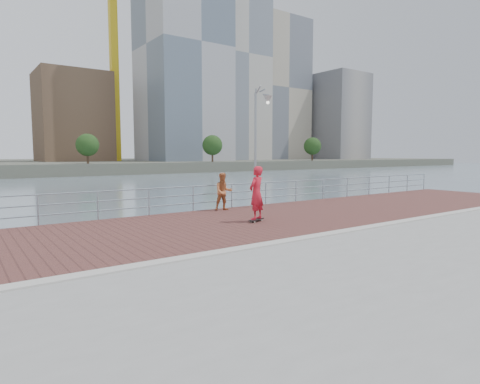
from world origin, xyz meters
TOP-DOWN VIEW (x-y plane):
  - water at (0.00, 0.00)m, footprint 400.00×400.00m
  - seawall at (0.00, -5.00)m, footprint 40.00×24.00m
  - brick_lane at (0.00, 3.60)m, footprint 40.00×6.80m
  - curb at (0.00, 0.00)m, footprint 40.00×0.40m
  - guardrail at (0.00, 7.00)m, footprint 39.06×0.06m
  - street_lamp at (4.09, 6.11)m, footprint 0.39×1.14m
  - skateboard at (1.57, 3.16)m, footprint 0.83×0.50m
  - skateboarder at (1.57, 3.16)m, footprint 0.84×0.70m
  - bystander at (2.22, 6.38)m, footprint 0.97×0.86m
  - tower_crane at (27.36, 104.00)m, footprint 47.00×2.00m
  - skyline at (30.33, 104.38)m, footprint 233.00×41.00m
  - shoreline_trees at (12.64, 77.00)m, footprint 144.93×5.18m

SIDE VIEW (x-z plane):
  - water at x=0.00m, z-range -2.00..-2.00m
  - seawall at x=0.00m, z-range -2.00..0.00m
  - brick_lane at x=0.00m, z-range 0.00..0.02m
  - curb at x=0.00m, z-range 0.00..0.06m
  - skateboard at x=1.57m, z-range 0.05..0.14m
  - guardrail at x=0.00m, z-range 0.13..1.25m
  - bystander at x=2.22m, z-range 0.02..1.69m
  - skateboarder at x=1.57m, z-range 0.10..2.07m
  - street_lamp at x=4.09m, z-range 1.13..6.49m
  - shoreline_trees at x=12.64m, z-range 1.02..7.93m
  - skyline at x=30.33m, z-range -8.62..60.29m
  - tower_crane at x=27.36m, z-range 8.15..58.85m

